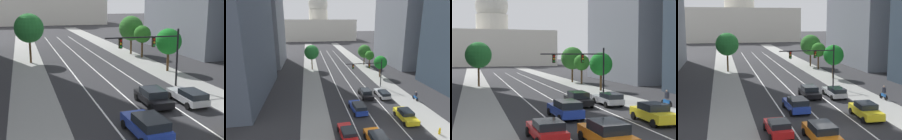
% 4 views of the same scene
% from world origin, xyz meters
% --- Properties ---
extents(ground_plane, '(400.00, 400.00, 0.00)m').
position_xyz_m(ground_plane, '(0.00, 40.00, 0.00)').
color(ground_plane, '#2B2B2D').
extents(sidewalk_left, '(4.25, 130.00, 0.01)m').
position_xyz_m(sidewalk_left, '(-8.32, 35.00, 0.01)').
color(sidewalk_left, gray).
rests_on(sidewalk_left, ground).
extents(sidewalk_right, '(4.25, 130.00, 0.01)m').
position_xyz_m(sidewalk_right, '(8.32, 35.00, 0.01)').
color(sidewalk_right, gray).
rests_on(sidewalk_right, ground).
extents(lane_stripe_left, '(0.16, 90.00, 0.01)m').
position_xyz_m(lane_stripe_left, '(-3.10, 25.00, 0.01)').
color(lane_stripe_left, white).
rests_on(lane_stripe_left, ground).
extents(lane_stripe_center, '(0.16, 90.00, 0.01)m').
position_xyz_m(lane_stripe_center, '(0.00, 25.00, 0.01)').
color(lane_stripe_center, white).
rests_on(lane_stripe_center, ground).
extents(lane_stripe_right, '(0.16, 90.00, 0.01)m').
position_xyz_m(lane_stripe_right, '(3.10, 25.00, 0.01)').
color(lane_stripe_right, white).
rests_on(lane_stripe_right, ground).
extents(capitol_building, '(51.86, 25.45, 33.94)m').
position_xyz_m(capitol_building, '(0.00, 124.38, 10.23)').
color(capitol_building, beige).
rests_on(capitol_building, ground).
extents(car_red, '(2.10, 4.10, 1.39)m').
position_xyz_m(car_red, '(-4.64, 0.78, 0.73)').
color(car_red, red).
rests_on(car_red, ground).
extents(car_blue, '(2.24, 4.62, 1.57)m').
position_xyz_m(car_blue, '(-1.54, 7.12, 0.82)').
color(car_blue, '#1E389E').
rests_on(car_blue, ground).
extents(car_silver, '(1.98, 4.55, 1.36)m').
position_xyz_m(car_silver, '(4.65, 12.20, 0.73)').
color(car_silver, '#B2B5BA').
rests_on(car_silver, ground).
extents(car_orange, '(2.22, 4.70, 1.56)m').
position_xyz_m(car_orange, '(-1.55, -1.32, 0.81)').
color(car_orange, orange).
rests_on(car_orange, ground).
extents(car_black, '(2.13, 4.66, 1.47)m').
position_xyz_m(car_black, '(1.55, 12.91, 0.77)').
color(car_black, black).
rests_on(car_black, ground).
extents(car_yellow, '(2.17, 4.65, 1.54)m').
position_xyz_m(car_yellow, '(4.65, 3.62, 0.79)').
color(car_yellow, yellow).
rests_on(car_yellow, ground).
extents(traffic_signal_mast, '(7.97, 0.39, 6.12)m').
position_xyz_m(traffic_signal_mast, '(3.91, 17.82, 4.26)').
color(traffic_signal_mast, black).
rests_on(traffic_signal_mast, ground).
extents(cyclist, '(0.38, 1.70, 1.72)m').
position_xyz_m(cyclist, '(10.04, 9.83, 0.85)').
color(cyclist, black).
rests_on(cyclist, ground).
extents(street_tree_near_right, '(2.82, 2.82, 5.20)m').
position_xyz_m(street_tree_near_right, '(9.74, 35.08, 3.76)').
color(street_tree_near_right, '#51381E').
rests_on(street_tree_near_right, ground).
extents(street_tree_near_left, '(4.27, 4.27, 7.28)m').
position_xyz_m(street_tree_near_left, '(-7.89, 35.56, 5.13)').
color(street_tree_near_left, '#51381E').
rests_on(street_tree_near_left, ground).
extents(street_tree_mid_right, '(3.36, 3.36, 5.55)m').
position_xyz_m(street_tree_mid_right, '(9.06, 24.74, 3.86)').
color(street_tree_mid_right, '#51381E').
rests_on(street_tree_mid_right, ground).
extents(street_tree_far_right, '(4.23, 4.23, 6.60)m').
position_xyz_m(street_tree_far_right, '(9.18, 38.74, 4.48)').
color(street_tree_far_right, '#51381E').
rests_on(street_tree_far_right, ground).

